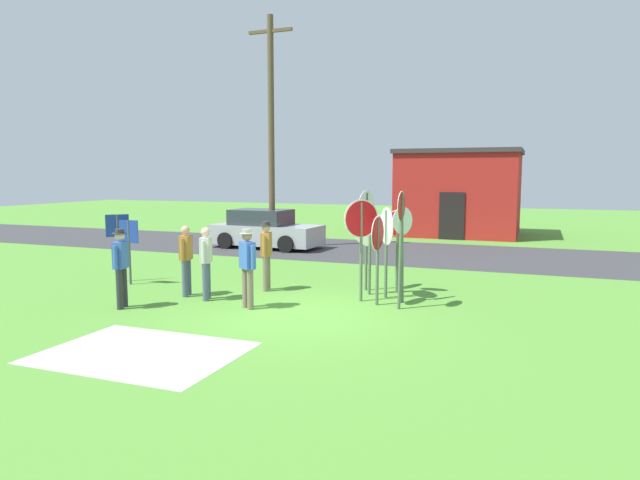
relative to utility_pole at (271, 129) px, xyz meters
The scene contains 21 objects.
ground_plane 11.86m from the utility_pole, 61.70° to the right, with size 80.00×80.00×0.00m, color #518E33.
street_asphalt 6.96m from the utility_pole, ahead, with size 60.00×6.40×0.01m, color #38383A.
concrete_path 14.02m from the utility_pole, 73.29° to the right, with size 3.20×2.40×0.01m, color #ADAAA3.
building_background 10.20m from the utility_pole, 50.98° to the left, with size 5.61×4.94×4.02m.
utility_pole is the anchor object (origin of this frame).
parked_car_on_street 3.95m from the utility_pole, 156.15° to the right, with size 4.39×2.20×1.51m.
stop_sign_nearest 10.81m from the utility_pole, 50.97° to the right, with size 0.08×0.79×2.00m.
stop_sign_tallest 10.71m from the utility_pole, 47.35° to the right, with size 0.35×0.54×2.18m.
stop_sign_rear_right 11.20m from the utility_pole, 49.28° to the right, with size 0.11×0.65×2.55m.
stop_sign_leaning_right 10.19m from the utility_pole, 48.01° to the right, with size 0.51×0.73×2.14m.
stop_sign_far_back 10.28m from the utility_pole, 52.11° to the right, with size 0.62×0.65×2.34m.
stop_sign_leaning_left 9.20m from the utility_pole, 48.44° to the right, with size 0.19×0.79×2.51m.
stop_sign_center_cluster 9.86m from the utility_pole, 44.88° to the right, with size 0.65×0.16×2.04m.
stop_sign_rear_left 9.80m from the utility_pole, 49.33° to the right, with size 0.75×0.40×2.01m.
person_in_teal 10.76m from the utility_pole, 67.02° to the right, with size 0.49×0.38×1.74m.
person_in_dark_shirt 9.68m from the utility_pole, 77.19° to the right, with size 0.30×0.56×1.69m.
person_holding_notes 11.00m from the utility_pole, 82.33° to the right, with size 0.32×0.55×1.74m.
person_with_sunhat 9.01m from the utility_pole, 65.00° to the right, with size 0.31×0.56×1.74m.
person_in_blue 10.01m from the utility_pole, 73.40° to the right, with size 0.33×0.54×1.69m.
info_panel_leftmost 8.59m from the utility_pole, 95.63° to the right, with size 0.45×0.43×1.83m.
info_panel_middle 8.79m from the utility_pole, 91.61° to the right, with size 0.60×0.06×1.71m.
Camera 1 is at (4.59, -10.37, 2.92)m, focal length 31.75 mm.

